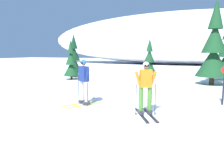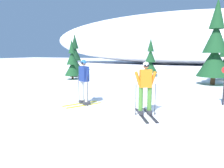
{
  "view_description": "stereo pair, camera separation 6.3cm",
  "coord_description": "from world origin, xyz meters",
  "px_view_note": "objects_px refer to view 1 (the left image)",
  "views": [
    {
      "loc": [
        2.11,
        -7.4,
        2.12
      ],
      "look_at": [
        -0.77,
        -0.28,
        0.95
      ],
      "focal_mm": 33.85,
      "sensor_mm": 36.0,
      "label": 1
    },
    {
      "loc": [
        2.17,
        -7.38,
        2.12
      ],
      "look_at": [
        -0.77,
        -0.28,
        0.95
      ],
      "focal_mm": 33.85,
      "sensor_mm": 36.0,
      "label": 2
    }
  ],
  "objects_px": {
    "skier_orange_jacket": "(146,88)",
    "pine_tree_center_right": "(214,49)",
    "pine_tree_far_left": "(74,59)",
    "pine_tree_center_left": "(149,61)",
    "skier_navy_jacket": "(84,81)",
    "pine_tree_left": "(71,63)",
    "trail_marker_post": "(224,83)"
  },
  "relations": [
    {
      "from": "skier_navy_jacket",
      "to": "pine_tree_left",
      "type": "xyz_separation_m",
      "value": [
        -4.86,
        6.63,
        0.32
      ]
    },
    {
      "from": "pine_tree_far_left",
      "to": "pine_tree_left",
      "type": "bearing_deg",
      "value": -64.61
    },
    {
      "from": "pine_tree_far_left",
      "to": "trail_marker_post",
      "type": "bearing_deg",
      "value": -30.19
    },
    {
      "from": "skier_orange_jacket",
      "to": "pine_tree_left",
      "type": "height_order",
      "value": "pine_tree_left"
    },
    {
      "from": "trail_marker_post",
      "to": "pine_tree_center_right",
      "type": "bearing_deg",
      "value": 91.0
    },
    {
      "from": "pine_tree_far_left",
      "to": "pine_tree_center_left",
      "type": "xyz_separation_m",
      "value": [
        6.0,
        2.51,
        -0.15
      ]
    },
    {
      "from": "pine_tree_far_left",
      "to": "trail_marker_post",
      "type": "height_order",
      "value": "pine_tree_far_left"
    },
    {
      "from": "trail_marker_post",
      "to": "pine_tree_left",
      "type": "bearing_deg",
      "value": 155.52
    },
    {
      "from": "skier_orange_jacket",
      "to": "pine_tree_center_left",
      "type": "height_order",
      "value": "pine_tree_center_left"
    },
    {
      "from": "skier_orange_jacket",
      "to": "pine_tree_center_right",
      "type": "bearing_deg",
      "value": 73.17
    },
    {
      "from": "skier_orange_jacket",
      "to": "pine_tree_far_left",
      "type": "height_order",
      "value": "pine_tree_far_left"
    },
    {
      "from": "pine_tree_left",
      "to": "trail_marker_post",
      "type": "distance_m",
      "value": 11.07
    },
    {
      "from": "pine_tree_far_left",
      "to": "pine_tree_center_left",
      "type": "height_order",
      "value": "pine_tree_far_left"
    },
    {
      "from": "skier_orange_jacket",
      "to": "trail_marker_post",
      "type": "xyz_separation_m",
      "value": [
        2.6,
        2.49,
        -0.06
      ]
    },
    {
      "from": "pine_tree_far_left",
      "to": "pine_tree_center_right",
      "type": "relative_size",
      "value": 0.67
    },
    {
      "from": "pine_tree_center_right",
      "to": "skier_orange_jacket",
      "type": "bearing_deg",
      "value": -106.83
    },
    {
      "from": "pine_tree_left",
      "to": "skier_orange_jacket",
      "type": "bearing_deg",
      "value": -43.43
    },
    {
      "from": "skier_navy_jacket",
      "to": "skier_orange_jacket",
      "type": "bearing_deg",
      "value": -9.68
    },
    {
      "from": "skier_navy_jacket",
      "to": "pine_tree_far_left",
      "type": "height_order",
      "value": "pine_tree_far_left"
    },
    {
      "from": "pine_tree_center_right",
      "to": "trail_marker_post",
      "type": "distance_m",
      "value": 5.92
    },
    {
      "from": "skier_orange_jacket",
      "to": "pine_tree_center_right",
      "type": "distance_m",
      "value": 8.72
    },
    {
      "from": "skier_orange_jacket",
      "to": "trail_marker_post",
      "type": "bearing_deg",
      "value": 43.84
    },
    {
      "from": "skier_orange_jacket",
      "to": "pine_tree_center_right",
      "type": "relative_size",
      "value": 0.33
    },
    {
      "from": "pine_tree_left",
      "to": "pine_tree_center_right",
      "type": "height_order",
      "value": "pine_tree_center_right"
    },
    {
      "from": "pine_tree_center_right",
      "to": "trail_marker_post",
      "type": "xyz_separation_m",
      "value": [
        0.1,
        -5.75,
        -1.4
      ]
    },
    {
      "from": "pine_tree_center_right",
      "to": "pine_tree_far_left",
      "type": "bearing_deg",
      "value": 176.87
    },
    {
      "from": "skier_orange_jacket",
      "to": "pine_tree_far_left",
      "type": "xyz_separation_m",
      "value": [
        -8.31,
        8.84,
        0.6
      ]
    },
    {
      "from": "pine_tree_left",
      "to": "pine_tree_center_left",
      "type": "relative_size",
      "value": 0.93
    },
    {
      "from": "skier_orange_jacket",
      "to": "trail_marker_post",
      "type": "height_order",
      "value": "skier_orange_jacket"
    },
    {
      "from": "skier_orange_jacket",
      "to": "pine_tree_far_left",
      "type": "relative_size",
      "value": 0.49
    },
    {
      "from": "pine_tree_left",
      "to": "pine_tree_center_left",
      "type": "distance_m",
      "value": 6.7
    },
    {
      "from": "skier_orange_jacket",
      "to": "pine_tree_center_left",
      "type": "xyz_separation_m",
      "value": [
        -2.31,
        11.35,
        0.44
      ]
    }
  ]
}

